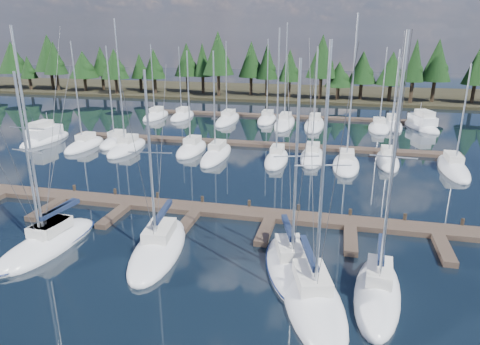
% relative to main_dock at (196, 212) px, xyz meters
% --- Properties ---
extents(ground, '(260.00, 260.00, 0.00)m').
position_rel_main_dock_xyz_m(ground, '(0.00, 12.64, -0.20)').
color(ground, black).
rests_on(ground, ground).
extents(far_shore, '(220.00, 30.00, 0.60)m').
position_rel_main_dock_xyz_m(far_shore, '(0.00, 72.64, 0.10)').
color(far_shore, '#2A2617').
rests_on(far_shore, ground).
extents(main_dock, '(44.00, 6.13, 0.90)m').
position_rel_main_dock_xyz_m(main_dock, '(0.00, 0.00, 0.00)').
color(main_dock, '#4A3A2E').
rests_on(main_dock, ground).
extents(back_docks, '(50.00, 21.80, 0.40)m').
position_rel_main_dock_xyz_m(back_docks, '(0.00, 32.23, -0.00)').
color(back_docks, '#4A3A2E').
rests_on(back_docks, ground).
extents(front_sailboat_1, '(4.24, 9.17, 12.52)m').
position_rel_main_dock_xyz_m(front_sailboat_1, '(-7.96, -7.67, 0.07)').
color(front_sailboat_1, white).
rests_on(front_sailboat_1, ground).
extents(front_sailboat_2, '(3.24, 8.16, 15.06)m').
position_rel_main_dock_xyz_m(front_sailboat_2, '(-7.89, -7.48, 0.10)').
color(front_sailboat_2, white).
rests_on(front_sailboat_2, ground).
extents(front_sailboat_3, '(4.18, 9.33, 12.65)m').
position_rel_main_dock_xyz_m(front_sailboat_3, '(-0.41, -6.50, 0.07)').
color(front_sailboat_3, white).
rests_on(front_sailboat_3, ground).
extents(front_sailboat_4, '(5.12, 8.92, 13.42)m').
position_rel_main_dock_xyz_m(front_sailboat_4, '(8.37, -6.87, 0.08)').
color(front_sailboat_4, white).
rests_on(front_sailboat_4, ground).
extents(front_sailboat_5, '(5.32, 9.41, 14.37)m').
position_rel_main_dock_xyz_m(front_sailboat_5, '(9.91, -9.94, 0.08)').
color(front_sailboat_5, white).
rests_on(front_sailboat_5, ground).
extents(front_sailboat_6, '(3.19, 8.41, 14.77)m').
position_rel_main_dock_xyz_m(front_sailboat_6, '(13.34, -8.51, 0.10)').
color(front_sailboat_6, white).
rests_on(front_sailboat_6, ground).
extents(back_sailboat_rows, '(45.94, 32.87, 16.48)m').
position_rel_main_dock_xyz_m(back_sailboat_rows, '(0.40, 27.58, 0.06)').
color(back_sailboat_rows, white).
rests_on(back_sailboat_rows, ground).
extents(motor_yacht_left, '(3.32, 9.11, 4.51)m').
position_rel_main_dock_xyz_m(motor_yacht_left, '(-27.61, 18.59, 0.29)').
color(motor_yacht_left, white).
rests_on(motor_yacht_left, ground).
extents(motor_yacht_right, '(5.80, 9.70, 4.60)m').
position_rel_main_dock_xyz_m(motor_yacht_right, '(23.03, 38.70, 0.30)').
color(motor_yacht_right, white).
rests_on(motor_yacht_right, ground).
extents(tree_line, '(185.17, 11.74, 13.69)m').
position_rel_main_dock_xyz_m(tree_line, '(-0.40, 62.77, 7.19)').
color(tree_line, black).
rests_on(tree_line, far_shore).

